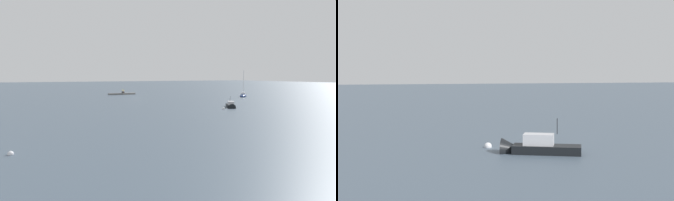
{
  "view_description": "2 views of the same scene",
  "coord_description": "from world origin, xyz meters",
  "views": [
    {
      "loc": [
        27.4,
        84.36,
        7.29
      ],
      "look_at": [
        1.89,
        29.38,
        1.67
      ],
      "focal_mm": 28.84,
      "sensor_mm": 36.0,
      "label": 1
    },
    {
      "loc": [
        -40.22,
        48.49,
        5.44
      ],
      "look_at": [
        3.23,
        30.85,
        2.88
      ],
      "focal_mm": 48.87,
      "sensor_mm": 36.0,
      "label": 2
    }
  ],
  "objects": [
    {
      "name": "motorboat_black_near",
      "position": [
        -11.53,
        34.74,
        0.33
      ],
      "size": [
        4.36,
        5.65,
        3.13
      ],
      "rotation": [
        0.0,
        0.0,
        5.74
      ],
      "color": "black",
      "rests_on": "ground_plane"
    },
    {
      "name": "mooring_buoy_near",
      "position": [
        -7.95,
        36.85,
        0.1
      ],
      "size": [
        0.58,
        0.58,
        0.58
      ],
      "color": "white",
      "rests_on": "ground_plane"
    }
  ]
}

